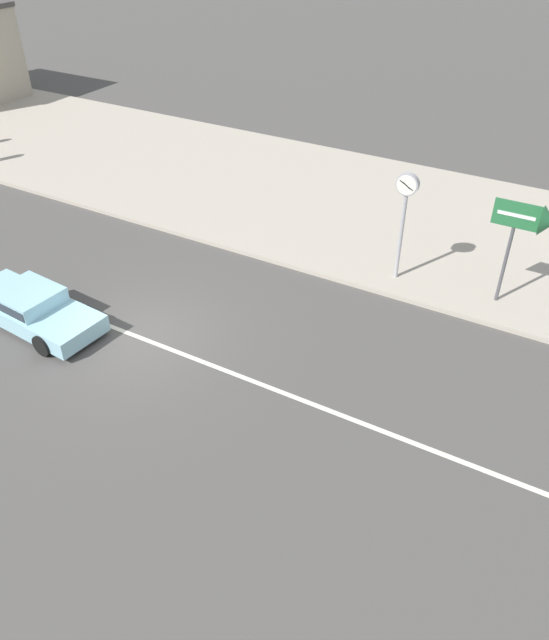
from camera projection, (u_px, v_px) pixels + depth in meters
name	position (u px, v px, depth m)	size (l,w,h in m)	color
ground_plane	(139.00, 337.00, 16.93)	(160.00, 160.00, 0.00)	#4C4947
lane_centre_stripe	(139.00, 337.00, 16.93)	(50.40, 0.14, 0.01)	silver
kerb_strip	(310.00, 197.00, 24.08)	(68.00, 10.00, 0.15)	#ADA393
sedan_pale_blue_2	(31.00, 307.00, 17.18)	(4.53, 2.00, 1.06)	#93C6D6
street_clock	(405.00, 201.00, 17.72)	(0.65, 0.22, 3.36)	#9E9EA3
arrow_signboard	(539.00, 224.00, 16.36)	(1.60, 0.80, 3.13)	#4C4C51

